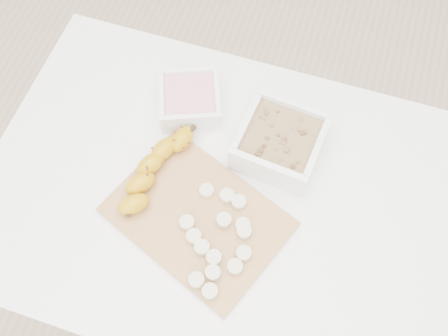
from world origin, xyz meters
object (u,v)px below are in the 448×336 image
(bowl_yogurt, at_px, (190,100))
(banana, at_px, (154,171))
(bowl_granola, at_px, (280,142))
(cutting_board, at_px, (198,217))
(table, at_px, (220,209))

(bowl_yogurt, bearing_deg, banana, -93.58)
(bowl_yogurt, distance_m, bowl_granola, 0.22)
(bowl_granola, xyz_separation_m, cutting_board, (-0.12, -0.20, -0.03))
(bowl_yogurt, relative_size, bowl_granola, 0.93)
(bowl_granola, relative_size, banana, 0.81)
(cutting_board, bearing_deg, bowl_yogurt, 112.55)
(table, height_order, banana, banana)
(table, height_order, bowl_yogurt, bowl_yogurt)
(table, xyz_separation_m, banana, (-0.14, -0.01, 0.13))
(bowl_yogurt, xyz_separation_m, banana, (-0.01, -0.19, 0.00))
(cutting_board, distance_m, banana, 0.13)
(table, relative_size, bowl_yogurt, 5.84)
(table, relative_size, bowl_granola, 5.44)
(table, height_order, bowl_granola, bowl_granola)
(cutting_board, relative_size, banana, 1.48)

